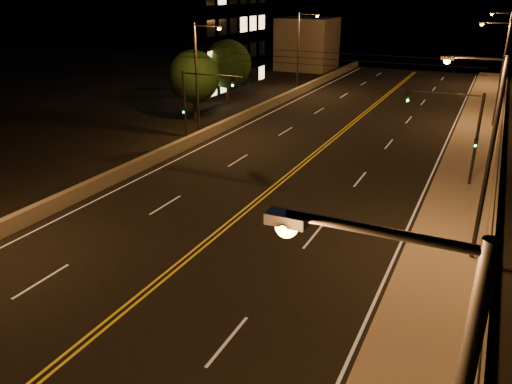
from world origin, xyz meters
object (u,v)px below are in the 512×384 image
at_px(streetlight_2, 499,69).
at_px(tree_1, 227,64).
at_px(streetlight_6, 300,48).
at_px(traffic_signal_right, 460,127).
at_px(tree_0, 194,77).
at_px(streetlight_1, 484,150).
at_px(streetlight_5, 199,74).
at_px(streetlight_3, 504,45).
at_px(traffic_signal_left, 196,100).

distance_m(streetlight_2, tree_1, 26.04).
xyz_separation_m(streetlight_6, traffic_signal_right, (19.90, -24.89, -1.50)).
bearing_deg(tree_0, tree_1, 95.17).
relative_size(streetlight_1, streetlight_2, 1.00).
relative_size(streetlight_2, tree_1, 1.34).
height_order(streetlight_1, streetlight_5, same).
bearing_deg(streetlight_5, tree_0, 126.92).
relative_size(streetlight_1, streetlight_6, 1.00).
bearing_deg(streetlight_2, streetlight_3, 90.00).
bearing_deg(streetlight_6, streetlight_5, -90.00).
distance_m(streetlight_6, tree_0, 17.73).
distance_m(streetlight_2, tree_0, 26.80).
relative_size(streetlight_6, traffic_signal_left, 1.54).
height_order(streetlight_1, streetlight_2, same).
relative_size(streetlight_1, streetlight_5, 1.00).
xyz_separation_m(streetlight_3, tree_1, (-26.00, -23.08, -1.00)).
relative_size(traffic_signal_right, tree_1, 0.88).
bearing_deg(traffic_signal_right, streetlight_3, 87.71).
distance_m(streetlight_2, streetlight_6, 23.06).
xyz_separation_m(traffic_signal_left, tree_1, (-5.69, 15.41, 0.51)).
relative_size(traffic_signal_left, tree_0, 0.91).
relative_size(streetlight_5, traffic_signal_left, 1.54).
bearing_deg(traffic_signal_right, streetlight_2, 84.64).
bearing_deg(streetlight_3, streetlight_1, -90.00).
relative_size(streetlight_5, traffic_signal_right, 1.54).
relative_size(streetlight_3, traffic_signal_right, 1.54).
bearing_deg(streetlight_3, streetlight_6, -147.62).
distance_m(streetlight_2, streetlight_3, 22.09).
bearing_deg(streetlight_6, streetlight_1, -58.31).
bearing_deg(traffic_signal_left, traffic_signal_right, 0.00).
bearing_deg(streetlight_5, streetlight_2, 32.94).
bearing_deg(streetlight_6, traffic_signal_right, -51.35).
xyz_separation_m(traffic_signal_right, tree_1, (-24.46, 15.41, 0.51)).
distance_m(traffic_signal_left, tree_1, 16.43).
bearing_deg(streetlight_1, streetlight_5, 150.08).
xyz_separation_m(streetlight_3, streetlight_5, (-21.44, -35.99, 0.00)).
bearing_deg(streetlight_3, tree_1, -138.40).
bearing_deg(streetlight_6, streetlight_2, -21.61).
bearing_deg(streetlight_3, traffic_signal_left, -117.81).
xyz_separation_m(streetlight_6, tree_0, (-3.85, -17.26, -1.18)).
bearing_deg(streetlight_3, streetlight_2, -90.00).
distance_m(streetlight_3, traffic_signal_right, 38.55).
bearing_deg(traffic_signal_right, tree_0, 162.20).
relative_size(traffic_signal_right, traffic_signal_left, 1.00).
xyz_separation_m(traffic_signal_right, tree_0, (-23.76, 7.63, 0.32)).
height_order(streetlight_2, streetlight_3, same).
bearing_deg(streetlight_1, streetlight_2, 90.00).
xyz_separation_m(streetlight_2, traffic_signal_right, (-1.54, -16.39, -1.50)).
height_order(traffic_signal_right, tree_0, tree_0).
relative_size(streetlight_5, streetlight_6, 1.00).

